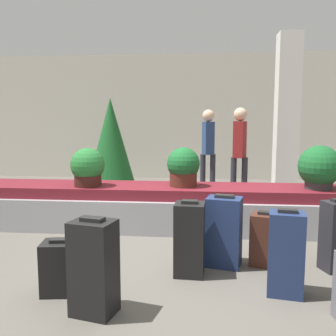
{
  "coord_description": "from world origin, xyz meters",
  "views": [
    {
      "loc": [
        0.5,
        -3.78,
        1.5
      ],
      "look_at": [
        0.0,
        1.38,
        0.85
      ],
      "focal_mm": 40.0,
      "sensor_mm": 36.0,
      "label": 1
    }
  ],
  "objects": [
    {
      "name": "ground_plane",
      "position": [
        0.0,
        0.0,
        0.0
      ],
      "size": [
        18.0,
        18.0,
        0.0
      ],
      "primitive_type": "plane",
      "color": "#59544C"
    },
    {
      "name": "back_wall",
      "position": [
        0.0,
        5.97,
        1.6
      ],
      "size": [
        18.0,
        0.06,
        3.2
      ],
      "color": "beige",
      "rests_on": "ground_plane"
    },
    {
      "name": "carousel",
      "position": [
        0.0,
        1.38,
        0.29
      ],
      "size": [
        6.28,
        0.96,
        0.6
      ],
      "color": "#9E9EA3",
      "rests_on": "ground_plane"
    },
    {
      "name": "pillar",
      "position": [
        2.13,
        3.9,
        1.6
      ],
      "size": [
        0.44,
        0.44,
        3.2
      ],
      "color": "silver",
      "rests_on": "ground_plane"
    },
    {
      "name": "suitcase_2",
      "position": [
        1.14,
        0.08,
        0.27
      ],
      "size": [
        0.35,
        0.34,
        0.57
      ],
      "rotation": [
        0.0,
        0.0,
        -0.29
      ],
      "color": "#472319",
      "rests_on": "ground_plane"
    },
    {
      "name": "suitcase_3",
      "position": [
        -0.73,
        -0.75,
        0.23
      ],
      "size": [
        0.36,
        0.3,
        0.49
      ],
      "rotation": [
        0.0,
        0.0,
        0.13
      ],
      "color": "black",
      "rests_on": "ground_plane"
    },
    {
      "name": "suitcase_4",
      "position": [
        0.37,
        -0.25,
        0.36
      ],
      "size": [
        0.3,
        0.29,
        0.74
      ],
      "rotation": [
        0.0,
        0.0,
        -0.05
      ],
      "color": "black",
      "rests_on": "ground_plane"
    },
    {
      "name": "suitcase_5",
      "position": [
        1.21,
        -0.6,
        0.37
      ],
      "size": [
        0.33,
        0.28,
        0.76
      ],
      "rotation": [
        0.0,
        0.0,
        -0.17
      ],
      "color": "navy",
      "rests_on": "ground_plane"
    },
    {
      "name": "suitcase_6",
      "position": [
        -0.34,
        -1.07,
        0.37
      ],
      "size": [
        0.38,
        0.33,
        0.77
      ],
      "rotation": [
        0.0,
        0.0,
        -0.24
      ],
      "color": "black",
      "rests_on": "ground_plane"
    },
    {
      "name": "suitcase_7",
      "position": [
        0.71,
        0.02,
        0.36
      ],
      "size": [
        0.4,
        0.35,
        0.75
      ],
      "rotation": [
        0.0,
        0.0,
        -0.23
      ],
      "color": "navy",
      "rests_on": "ground_plane"
    },
    {
      "name": "potted_plant_0",
      "position": [
        2.03,
        1.32,
        0.88
      ],
      "size": [
        0.56,
        0.56,
        0.58
      ],
      "color": "#2D2D2D",
      "rests_on": "carousel"
    },
    {
      "name": "potted_plant_1",
      "position": [
        -1.11,
        1.24,
        0.86
      ],
      "size": [
        0.47,
        0.47,
        0.53
      ],
      "color": "#381914",
      "rests_on": "carousel"
    },
    {
      "name": "potted_plant_2",
      "position": [
        0.22,
        1.36,
        0.86
      ],
      "size": [
        0.46,
        0.46,
        0.54
      ],
      "color": "#4C2319",
      "rests_on": "carousel"
    },
    {
      "name": "traveler_0",
      "position": [
        0.58,
        3.82,
        1.04
      ],
      "size": [
        0.31,
        0.35,
        1.73
      ],
      "rotation": [
        0.0,
        0.0,
        -1.32
      ],
      "color": "#282833",
      "rests_on": "ground_plane"
    },
    {
      "name": "traveler_1",
      "position": [
        1.15,
        3.15,
        1.05
      ],
      "size": [
        0.31,
        0.36,
        1.74
      ],
      "rotation": [
        0.0,
        0.0,
        1.24
      ],
      "color": "#282833",
      "rests_on": "ground_plane"
    },
    {
      "name": "decorated_tree",
      "position": [
        -1.43,
        3.84,
        1.07
      ],
      "size": [
        1.0,
        1.0,
        1.97
      ],
      "color": "#4C331E",
      "rests_on": "ground_plane"
    }
  ]
}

